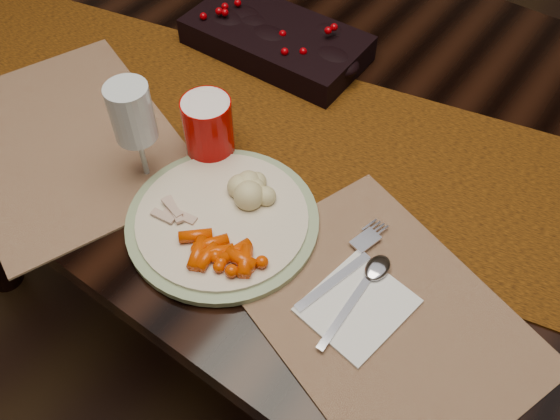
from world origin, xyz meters
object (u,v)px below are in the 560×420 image
Objects in this scene: mashed_potatoes at (253,187)px; turkey_shreds at (170,217)px; baby_carrots at (220,248)px; placemat_main at (381,313)px; centerpiece at (276,36)px; napkin at (358,306)px; wine_glass at (137,134)px; red_cup at (209,129)px; dining_table at (338,245)px; dinner_plate at (222,220)px.

turkey_shreds is (-0.07, -0.11, -0.01)m from mashed_potatoes.
mashed_potatoes is 1.20× the size of turkey_shreds.
mashed_potatoes reaches higher than baby_carrots.
placemat_main is at bearing 10.13° from turkey_shreds.
centerpiece reaches higher than baby_carrots.
wine_glass reaches higher than napkin.
mashed_potatoes is at bearing -58.55° from centerpiece.
baby_carrots is 0.21m from red_cup.
baby_carrots is 0.78× the size of napkin.
baby_carrots is at bearing -15.67° from wine_glass.
centerpiece is 0.85× the size of placemat_main.
dining_table is 0.50m from dinner_plate.
mashed_potatoes is at bearing 16.46° from wine_glass.
centerpiece is 1.92× the size of wine_glass.
mashed_potatoes is at bearing -95.54° from dining_table.
baby_carrots reaches higher than napkin.
dining_table is 10.27× the size of wine_glass.
wine_glass reaches higher than dining_table.
napkin is (0.22, -0.06, -0.03)m from mashed_potatoes.
placemat_main is at bearing -39.66° from centerpiece.
wine_glass is at bearing 152.53° from turkey_shreds.
placemat_main is 0.43m from wine_glass.
placemat_main is 3.78× the size of baby_carrots.
red_cup is at bearing 160.70° from mashed_potatoes.
dining_table is 5.36× the size of centerpiece.
napkin is at bearing -15.39° from mashed_potatoes.
dining_table is 0.50m from red_cup.
turkey_shreds is at bearing -71.06° from red_cup.
napkin is 0.40m from wine_glass.
centerpiece is 0.38m from mashed_potatoes.
napkin reaches higher than dining_table.
red_cup is (-0.12, 0.04, 0.02)m from mashed_potatoes.
wine_glass reaches higher than baby_carrots.
baby_carrots is at bearing -0.79° from turkey_shreds.
wine_glass reaches higher than dinner_plate.
red_cup is (-0.37, 0.09, 0.06)m from placemat_main.
baby_carrots is at bearing -77.04° from mashed_potatoes.
mashed_potatoes is 0.23m from napkin.
mashed_potatoes reaches higher than dining_table.
wine_glass is (-0.05, -0.09, 0.03)m from red_cup.
mashed_potatoes is (0.01, 0.06, 0.03)m from dinner_plate.
centerpiece is at bearing 159.32° from placemat_main.
placemat_main is at bearing 29.75° from napkin.
dining_table is 17.18× the size of baby_carrots.
baby_carrots is at bearing -89.94° from dining_table.
red_cup is (-0.15, -0.21, 0.43)m from dining_table.
wine_glass is at bearing -172.41° from napkin.
wine_glass is at bearing -123.32° from dining_table.
centerpiece is 5.26× the size of turkey_shreds.
mashed_potatoes is 0.13m from red_cup.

